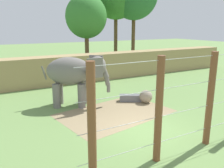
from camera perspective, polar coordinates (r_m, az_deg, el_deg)
name	(u,v)px	position (r m, az deg, el deg)	size (l,w,h in m)	color
ground_plane	(146,130)	(11.56, 8.19, -10.90)	(120.00, 120.00, 0.00)	#6B8E4C
dirt_patch	(115,113)	(13.48, 0.80, -7.04)	(6.17, 4.01, 0.01)	#937F5B
embankment_wall	(69,69)	(20.75, -10.42, 3.59)	(36.00, 1.80, 2.36)	tan
elephant	(75,73)	(14.38, -9.07, 2.59)	(3.79, 2.86, 3.08)	slate
enrichment_ball	(146,96)	(15.25, 8.22, -3.02)	(0.84, 0.84, 0.84)	gray
cable_fence	(185,105)	(9.29, 17.38, -4.83)	(8.62, 0.27, 3.88)	brown
feed_trough	(130,98)	(15.51, 4.48, -3.39)	(1.46, 1.13, 0.44)	slate
tree_behind_wall	(86,17)	(25.65, -6.28, 15.89)	(4.32, 4.32, 8.04)	brown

